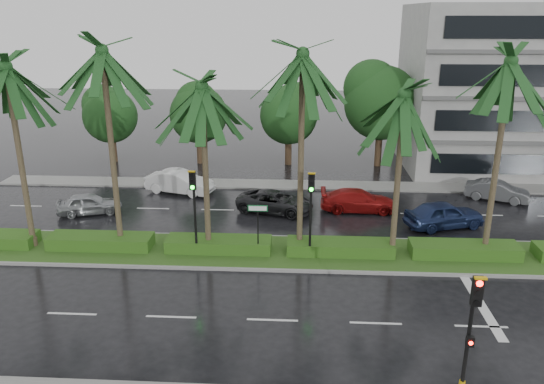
# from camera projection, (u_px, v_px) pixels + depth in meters

# --- Properties ---
(ground) EXTENTS (120.00, 120.00, 0.00)m
(ground) POSITION_uv_depth(u_px,v_px,m) (278.00, 263.00, 25.38)
(ground) COLOR black
(ground) RESTS_ON ground
(far_sidewalk) EXTENTS (40.00, 2.00, 0.12)m
(far_sidewalk) POSITION_uv_depth(u_px,v_px,m) (286.00, 185.00, 36.71)
(far_sidewalk) COLOR slate
(far_sidewalk) RESTS_ON ground
(median) EXTENTS (36.00, 4.00, 0.15)m
(median) POSITION_uv_depth(u_px,v_px,m) (279.00, 252.00, 26.30)
(median) COLOR gray
(median) RESTS_ON ground
(hedge) EXTENTS (35.20, 1.40, 0.60)m
(hedge) POSITION_uv_depth(u_px,v_px,m) (279.00, 246.00, 26.18)
(hedge) COLOR #254D16
(hedge) RESTS_ON median
(lane_markings) EXTENTS (34.00, 13.06, 0.01)m
(lane_markings) POSITION_uv_depth(u_px,v_px,m) (342.00, 268.00, 24.81)
(lane_markings) COLOR silver
(lane_markings) RESTS_ON ground
(palm_row) EXTENTS (26.30, 4.20, 10.43)m
(palm_row) POSITION_uv_depth(u_px,v_px,m) (252.00, 84.00, 23.73)
(palm_row) COLOR #3C3123
(palm_row) RESTS_ON median
(signal_near) EXTENTS (0.34, 0.45, 4.36)m
(signal_near) POSITION_uv_depth(u_px,v_px,m) (470.00, 335.00, 15.38)
(signal_near) COLOR black
(signal_near) RESTS_ON near_sidewalk
(signal_median_left) EXTENTS (0.34, 0.42, 4.36)m
(signal_median_left) POSITION_uv_depth(u_px,v_px,m) (194.00, 200.00, 24.92)
(signal_median_left) COLOR black
(signal_median_left) RESTS_ON median
(signal_median_right) EXTENTS (0.34, 0.42, 4.36)m
(signal_median_right) POSITION_uv_depth(u_px,v_px,m) (311.00, 203.00, 24.62)
(signal_median_right) COLOR black
(signal_median_right) RESTS_ON median
(street_sign) EXTENTS (0.95, 0.09, 2.60)m
(street_sign) POSITION_uv_depth(u_px,v_px,m) (258.00, 218.00, 25.21)
(street_sign) COLOR black
(street_sign) RESTS_ON median
(bg_trees) EXTENTS (32.55, 5.62, 8.12)m
(bg_trees) POSITION_uv_depth(u_px,v_px,m) (317.00, 107.00, 40.44)
(bg_trees) COLOR #3A2C1A
(bg_trees) RESTS_ON ground
(building) EXTENTS (16.00, 10.00, 12.00)m
(building) POSITION_uv_depth(u_px,v_px,m) (516.00, 88.00, 39.57)
(building) COLOR gray
(building) RESTS_ON ground
(car_silver) EXTENTS (2.50, 3.96, 1.25)m
(car_silver) POSITION_uv_depth(u_px,v_px,m) (89.00, 204.00, 31.42)
(car_silver) COLOR #94989B
(car_silver) RESTS_ON ground
(car_white) EXTENTS (2.75, 4.79, 1.49)m
(car_white) POSITION_uv_depth(u_px,v_px,m) (180.00, 182.00, 35.05)
(car_white) COLOR silver
(car_white) RESTS_ON ground
(car_darkgrey) EXTENTS (3.23, 4.95, 1.27)m
(car_darkgrey) POSITION_uv_depth(u_px,v_px,m) (275.00, 202.00, 31.71)
(car_darkgrey) COLOR black
(car_darkgrey) RESTS_ON ground
(car_red) EXTENTS (1.87, 4.54, 1.31)m
(car_red) POSITION_uv_depth(u_px,v_px,m) (358.00, 200.00, 31.88)
(car_red) COLOR maroon
(car_red) RESTS_ON ground
(car_blue) EXTENTS (2.98, 4.72, 1.50)m
(car_blue) POSITION_uv_depth(u_px,v_px,m) (444.00, 215.00, 29.39)
(car_blue) COLOR navy
(car_blue) RESTS_ON ground
(car_grey) EXTENTS (2.74, 4.07, 1.27)m
(car_grey) POSITION_uv_depth(u_px,v_px,m) (497.00, 191.00, 33.67)
(car_grey) COLOR #5A5C5F
(car_grey) RESTS_ON ground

